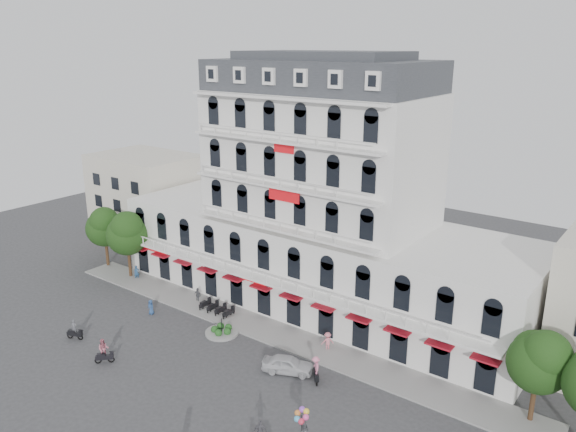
# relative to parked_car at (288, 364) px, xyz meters

# --- Properties ---
(ground) EXTENTS (120.00, 120.00, 0.00)m
(ground) POSITION_rel_parked_car_xyz_m (-5.94, -4.52, -0.74)
(ground) COLOR #38383A
(ground) RESTS_ON ground
(sidewalk) EXTENTS (53.00, 4.00, 0.16)m
(sidewalk) POSITION_rel_parked_car_xyz_m (-5.94, 4.48, -0.66)
(sidewalk) COLOR gray
(sidewalk) RESTS_ON ground
(main_building) EXTENTS (45.00, 15.00, 25.80)m
(main_building) POSITION_rel_parked_car_xyz_m (-5.94, 13.47, 9.22)
(main_building) COLOR silver
(main_building) RESTS_ON ground
(flank_building_west) EXTENTS (14.00, 10.00, 12.00)m
(flank_building_west) POSITION_rel_parked_car_xyz_m (-35.94, 15.48, 5.26)
(flank_building_west) COLOR beige
(flank_building_west) RESTS_ON ground
(traffic_island) EXTENTS (3.20, 3.20, 1.60)m
(traffic_island) POSITION_rel_parked_car_xyz_m (-8.94, 1.48, -0.48)
(traffic_island) COLOR gray
(traffic_island) RESTS_ON ground
(parked_scooter_row) EXTENTS (4.40, 1.80, 1.10)m
(parked_scooter_row) POSITION_rel_parked_car_xyz_m (-12.29, 4.28, -0.74)
(parked_scooter_row) COLOR black
(parked_scooter_row) RESTS_ON ground
(tree_west_outer) EXTENTS (4.50, 4.48, 7.76)m
(tree_west_outer) POSITION_rel_parked_car_xyz_m (-31.88, 5.46, 4.61)
(tree_west_outer) COLOR #382314
(tree_west_outer) RESTS_ON ground
(tree_west_inner) EXTENTS (4.76, 4.76, 8.25)m
(tree_west_inner) POSITION_rel_parked_car_xyz_m (-26.88, 4.96, 4.95)
(tree_west_inner) COLOR #382314
(tree_west_inner) RESTS_ON ground
(tree_east_inner) EXTENTS (4.40, 4.37, 7.57)m
(tree_east_inner) POSITION_rel_parked_car_xyz_m (18.12, 5.46, 4.48)
(tree_east_inner) COLOR #382314
(tree_east_inner) RESTS_ON ground
(parked_car) EXTENTS (4.66, 3.34, 1.47)m
(parked_car) POSITION_rel_parked_car_xyz_m (0.00, 0.00, 0.00)
(parked_car) COLOR silver
(parked_car) RESTS_ON ground
(rider_west) EXTENTS (1.62, 0.90, 1.98)m
(rider_west) POSITION_rel_parked_car_xyz_m (-19.25, -7.49, 0.12)
(rider_west) COLOR black
(rider_west) RESTS_ON ground
(rider_southwest) EXTENTS (1.30, 1.32, 2.30)m
(rider_southwest) POSITION_rel_parked_car_xyz_m (-13.57, -8.34, 0.46)
(rider_southwest) COLOR black
(rider_southwest) RESTS_ON ground
(rider_center) EXTENTS (1.28, 1.35, 2.28)m
(rider_center) POSITION_rel_parked_car_xyz_m (2.65, 0.26, 0.48)
(rider_center) COLOR black
(rider_center) RESTS_ON ground
(pedestrian_left) EXTENTS (0.76, 0.50, 1.55)m
(pedestrian_left) POSITION_rel_parked_car_xyz_m (-17.53, 0.14, 0.04)
(pedestrian_left) COLOR navy
(pedestrian_left) RESTS_ON ground
(pedestrian_mid) EXTENTS (0.95, 0.40, 1.61)m
(pedestrian_mid) POSITION_rel_parked_car_xyz_m (-15.69, 4.98, 0.07)
(pedestrian_mid) COLOR #4E5055
(pedestrian_mid) RESTS_ON ground
(pedestrian_right) EXTENTS (1.27, 1.26, 1.76)m
(pedestrian_right) POSITION_rel_parked_car_xyz_m (0.75, 4.98, 0.14)
(pedestrian_right) COLOR #E07685
(pedestrian_right) RESTS_ON ground
(pedestrian_far) EXTENTS (0.66, 0.74, 1.69)m
(pedestrian_far) POSITION_rel_parked_car_xyz_m (-25.78, 4.98, 0.11)
(pedestrian_far) COLOR navy
(pedestrian_far) RESTS_ON ground
(balloon_vendor) EXTENTS (1.32, 1.26, 2.45)m
(balloon_vendor) POSITION_rel_parked_car_xyz_m (6.07, -6.38, 0.53)
(balloon_vendor) COLOR slate
(balloon_vendor) RESTS_ON ground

